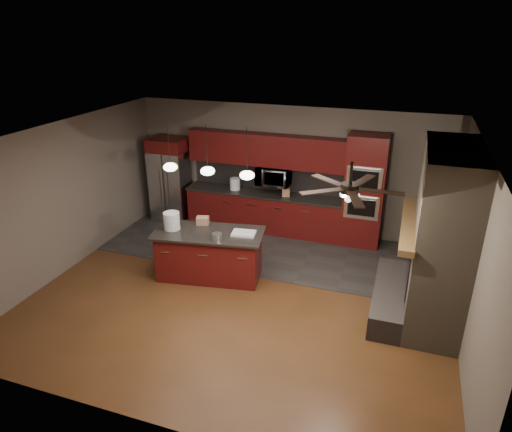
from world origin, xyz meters
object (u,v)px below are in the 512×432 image
at_px(cardboard_box, 203,221).
at_px(counter_bucket, 235,184).
at_px(microwave, 274,176).
at_px(paint_can, 217,236).
at_px(oven_tower, 364,191).
at_px(paint_tray, 244,233).
at_px(refrigerator, 171,179).
at_px(kitchen_island, 209,254).
at_px(white_bucket, 172,221).
at_px(counter_box, 286,192).

height_order(cardboard_box, counter_bucket, counter_bucket).
height_order(microwave, paint_can, microwave).
xyz_separation_m(oven_tower, paint_tray, (-1.84, -2.21, -0.25)).
xyz_separation_m(microwave, refrigerator, (-2.48, -0.13, -0.31)).
bearing_deg(paint_can, kitchen_island, 140.64).
relative_size(microwave, paint_can, 4.30).
relative_size(refrigerator, kitchen_island, 0.94).
distance_m(refrigerator, white_bucket, 2.67).
height_order(paint_can, paint_tray, paint_can).
height_order(paint_tray, counter_bucket, counter_bucket).
bearing_deg(oven_tower, paint_tray, -129.80).
height_order(oven_tower, refrigerator, oven_tower).
distance_m(oven_tower, refrigerator, 4.46).
height_order(paint_can, cardboard_box, cardboard_box).
distance_m(oven_tower, kitchen_island, 3.48).
relative_size(white_bucket, cardboard_box, 1.40).
bearing_deg(counter_box, refrigerator, 165.17).
xyz_separation_m(microwave, paint_tray, (0.13, -2.27, -0.36)).
bearing_deg(oven_tower, refrigerator, -179.05).
height_order(oven_tower, microwave, oven_tower).
bearing_deg(kitchen_island, refrigerator, 121.95).
bearing_deg(white_bucket, paint_tray, 8.43).
xyz_separation_m(refrigerator, paint_can, (2.24, -2.47, -0.02)).
bearing_deg(counter_bucket, paint_can, -75.65).
bearing_deg(refrigerator, counter_bucket, 2.94).
height_order(counter_bucket, counter_box, counter_bucket).
height_order(white_bucket, paint_tray, white_bucket).
xyz_separation_m(paint_can, counter_box, (0.56, 2.50, 0.01)).
relative_size(white_bucket, paint_tray, 0.77).
bearing_deg(cardboard_box, white_bucket, -156.02).
height_order(refrigerator, white_bucket, refrigerator).
bearing_deg(white_bucket, microwave, 64.16).
bearing_deg(cardboard_box, counter_box, 45.81).
bearing_deg(paint_can, oven_tower, 48.94).
relative_size(oven_tower, cardboard_box, 10.43).
distance_m(refrigerator, paint_tray, 3.38).
height_order(cardboard_box, counter_box, counter_box).
relative_size(kitchen_island, paint_can, 12.43).
bearing_deg(kitchen_island, microwave, 68.74).
bearing_deg(kitchen_island, counter_bucket, 90.17).
relative_size(oven_tower, refrigerator, 1.20).
height_order(microwave, refrigerator, refrigerator).
bearing_deg(cardboard_box, oven_tower, 20.72).
bearing_deg(paint_can, refrigerator, 132.16).
height_order(refrigerator, cardboard_box, refrigerator).
bearing_deg(refrigerator, paint_can, -47.84).
bearing_deg(microwave, paint_can, -95.31).
xyz_separation_m(kitchen_island, counter_bucket, (-0.39, 2.33, 0.57)).
xyz_separation_m(refrigerator, kitchen_island, (1.97, -2.25, -0.53)).
bearing_deg(refrigerator, oven_tower, 0.95).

